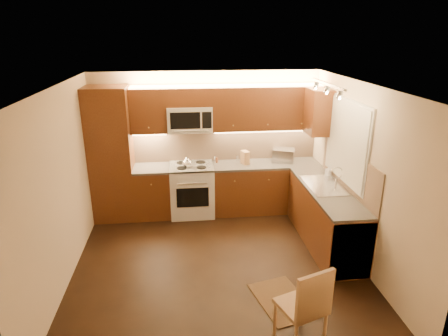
{
  "coord_description": "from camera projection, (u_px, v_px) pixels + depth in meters",
  "views": [
    {
      "loc": [
        -0.44,
        -4.75,
        3.15
      ],
      "look_at": [
        0.15,
        0.55,
        1.25
      ],
      "focal_mm": 31.12,
      "sensor_mm": 36.0,
      "label": 1
    }
  ],
  "objects": [
    {
      "name": "floor",
      "position": [
        218.0,
        263.0,
        5.55
      ],
      "size": [
        4.0,
        4.0,
        0.01
      ],
      "primitive_type": "cube",
      "color": "black",
      "rests_on": "ground"
    },
    {
      "name": "ceiling",
      "position": [
        217.0,
        87.0,
        4.71
      ],
      "size": [
        4.0,
        4.0,
        0.01
      ],
      "primitive_type": "cube",
      "color": "beige",
      "rests_on": "ground"
    },
    {
      "name": "wall_back",
      "position": [
        207.0,
        142.0,
        7.01
      ],
      "size": [
        4.0,
        0.01,
        2.5
      ],
      "primitive_type": "cube",
      "color": "#CBB595",
      "rests_on": "ground"
    },
    {
      "name": "wall_front",
      "position": [
        240.0,
        269.0,
        3.26
      ],
      "size": [
        4.0,
        0.01,
        2.5
      ],
      "primitive_type": "cube",
      "color": "#CBB595",
      "rests_on": "ground"
    },
    {
      "name": "wall_left",
      "position": [
        61.0,
        189.0,
        4.92
      ],
      "size": [
        0.01,
        4.0,
        2.5
      ],
      "primitive_type": "cube",
      "color": "#CBB595",
      "rests_on": "ground"
    },
    {
      "name": "wall_right",
      "position": [
        362.0,
        176.0,
        5.34
      ],
      "size": [
        0.01,
        4.0,
        2.5
      ],
      "primitive_type": "cube",
      "color": "#CBB595",
      "rests_on": "ground"
    },
    {
      "name": "pantry",
      "position": [
        111.0,
        155.0,
        6.59
      ],
      "size": [
        0.7,
        0.6,
        2.3
      ],
      "primitive_type": "cube",
      "color": "#44220E",
      "rests_on": "floor"
    },
    {
      "name": "base_cab_back_left",
      "position": [
        153.0,
        192.0,
        6.9
      ],
      "size": [
        0.62,
        0.6,
        0.86
      ],
      "primitive_type": "cube",
      "color": "#44220E",
      "rests_on": "floor"
    },
    {
      "name": "counter_back_left",
      "position": [
        152.0,
        168.0,
        6.75
      ],
      "size": [
        0.62,
        0.6,
        0.04
      ],
      "primitive_type": "cube",
      "color": "#363331",
      "rests_on": "base_cab_back_left"
    },
    {
      "name": "base_cab_back_right",
      "position": [
        265.0,
        187.0,
        7.11
      ],
      "size": [
        1.92,
        0.6,
        0.86
      ],
      "primitive_type": "cube",
      "color": "#44220E",
      "rests_on": "floor"
    },
    {
      "name": "counter_back_right",
      "position": [
        266.0,
        164.0,
        6.96
      ],
      "size": [
        1.92,
        0.6,
        0.04
      ],
      "primitive_type": "cube",
      "color": "#363331",
      "rests_on": "base_cab_back_right"
    },
    {
      "name": "base_cab_right",
      "position": [
        325.0,
        218.0,
        5.96
      ],
      "size": [
        0.6,
        2.0,
        0.86
      ],
      "primitive_type": "cube",
      "color": "#44220E",
      "rests_on": "floor"
    },
    {
      "name": "counter_right",
      "position": [
        328.0,
        191.0,
        5.81
      ],
      "size": [
        0.6,
        2.0,
        0.04
      ],
      "primitive_type": "cube",
      "color": "#363331",
      "rests_on": "base_cab_right"
    },
    {
      "name": "dishwasher",
      "position": [
        343.0,
        241.0,
        5.31
      ],
      "size": [
        0.58,
        0.6,
        0.84
      ],
      "primitive_type": "cube",
      "color": "silver",
      "rests_on": "floor"
    },
    {
      "name": "backsplash_back",
      "position": [
        226.0,
        144.0,
        7.05
      ],
      "size": [
        3.3,
        0.02,
        0.6
      ],
      "primitive_type": "cube",
      "color": "tan",
      "rests_on": "wall_back"
    },
    {
      "name": "backsplash_right",
      "position": [
        349.0,
        170.0,
        5.73
      ],
      "size": [
        0.02,
        2.0,
        0.6
      ],
      "primitive_type": "cube",
      "color": "tan",
      "rests_on": "wall_right"
    },
    {
      "name": "upper_cab_back_left",
      "position": [
        148.0,
        110.0,
        6.53
      ],
      "size": [
        0.62,
        0.35,
        0.75
      ],
      "primitive_type": "cube",
      "color": "#44220E",
      "rests_on": "wall_back"
    },
    {
      "name": "upper_cab_back_right",
      "position": [
        267.0,
        108.0,
        6.74
      ],
      "size": [
        1.92,
        0.35,
        0.75
      ],
      "primitive_type": "cube",
      "color": "#44220E",
      "rests_on": "wall_back"
    },
    {
      "name": "upper_cab_bridge",
      "position": [
        189.0,
        97.0,
        6.53
      ],
      "size": [
        0.76,
        0.35,
        0.31
      ],
      "primitive_type": "cube",
      "color": "#44220E",
      "rests_on": "wall_back"
    },
    {
      "name": "upper_cab_right_corner",
      "position": [
        319.0,
        112.0,
        6.43
      ],
      "size": [
        0.35,
        0.5,
        0.75
      ],
      "primitive_type": "cube",
      "color": "#44220E",
      "rests_on": "wall_right"
    },
    {
      "name": "stove",
      "position": [
        192.0,
        190.0,
        6.94
      ],
      "size": [
        0.76,
        0.65,
        0.92
      ],
      "primitive_type": null,
      "color": "silver",
      "rests_on": "floor"
    },
    {
      "name": "microwave",
      "position": [
        190.0,
        119.0,
        6.64
      ],
      "size": [
        0.76,
        0.38,
        0.44
      ],
      "primitive_type": null,
      "color": "silver",
      "rests_on": "wall_back"
    },
    {
      "name": "window_frame",
      "position": [
        347.0,
        141.0,
        5.74
      ],
      "size": [
        0.03,
        1.44,
        1.24
      ],
      "primitive_type": "cube",
      "color": "silver",
      "rests_on": "wall_right"
    },
    {
      "name": "window_blinds",
      "position": [
        346.0,
        141.0,
        5.74
      ],
      "size": [
        0.02,
        1.36,
        1.16
      ],
      "primitive_type": "cube",
      "color": "silver",
      "rests_on": "wall_right"
    },
    {
      "name": "sink",
      "position": [
        325.0,
        181.0,
        5.92
      ],
      "size": [
        0.52,
        0.86,
        0.15
      ],
      "primitive_type": null,
      "color": "silver",
      "rests_on": "counter_right"
    },
    {
      "name": "faucet",
      "position": [
        337.0,
        176.0,
        5.91
      ],
      "size": [
        0.2,
        0.04,
        0.3
      ],
      "primitive_type": null,
      "color": "silver",
      "rests_on": "counter_right"
    },
    {
      "name": "track_light_bar",
      "position": [
        328.0,
        84.0,
        5.27
      ],
      "size": [
        0.04,
        1.2,
        0.03
      ],
      "primitive_type": "cube",
      "color": "silver",
      "rests_on": "ceiling"
    },
    {
      "name": "kettle",
      "position": [
        187.0,
        162.0,
        6.66
      ],
      "size": [
        0.18,
        0.18,
        0.19
      ],
      "primitive_type": null,
      "rotation": [
        0.0,
        0.0,
        0.05
      ],
      "color": "silver",
      "rests_on": "stove"
    },
    {
      "name": "toaster_oven",
      "position": [
        284.0,
        155.0,
        7.04
      ],
      "size": [
        0.45,
        0.4,
        0.23
      ],
      "primitive_type": "cube",
      "rotation": [
        0.0,
        0.0,
        -0.36
      ],
      "color": "silver",
      "rests_on": "counter_back_right"
    },
    {
      "name": "knife_block",
      "position": [
        245.0,
        157.0,
        6.89
      ],
      "size": [
        0.15,
        0.19,
        0.23
      ],
      "primitive_type": "cube",
      "rotation": [
        0.0,
        0.0,
        0.32
      ],
      "color": "#A7704B",
      "rests_on": "counter_back_right"
    },
    {
      "name": "spice_jar_a",
      "position": [
        215.0,
        159.0,
        7.06
      ],
      "size": [
        0.05,
        0.05,
        0.09
      ],
      "primitive_type": "cylinder",
      "rotation": [
        0.0,
        0.0,
        -0.38
      ],
      "color": "silver",
      "rests_on": "counter_back_right"
    },
    {
      "name": "spice_jar_b",
      "position": [
        217.0,
        160.0,
        6.97
      ],
      "size": [
        0.04,
        0.04,
        0.1
      ],
      "primitive_type": "cylinder",
      "rotation": [
        0.0,
        0.0,
        0.02
      ],
      "color": "brown",
      "rests_on": "counter_back_right"
    },
    {
      "name": "spice_jar_c",
      "position": [
        237.0,
        158.0,
        7.05
      ],
      "size": [
        0.06,
        0.06,
        0.1
      ],
      "primitive_type": "cylinder",
      "rotation": [
        0.0,
        0.0,
        -0.24
      ],
      "color": "silver",
      "rests_on": "counter_back_right"
    },
    {
      "name": "spice_jar_d",
      "position": [
        246.0,
        158.0,
        7.09
      ],
      "size": [
        0.05,
        0.05,
        0.1
      ],
      "primitive_type": "cylinder",
      "rotation": [
        0.0,
        0.0,
        0.28
      ],
      "color": "brown",
      "rests_on": "counter_back_right"
    },
    {
      "name": "soap_bottle",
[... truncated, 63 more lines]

